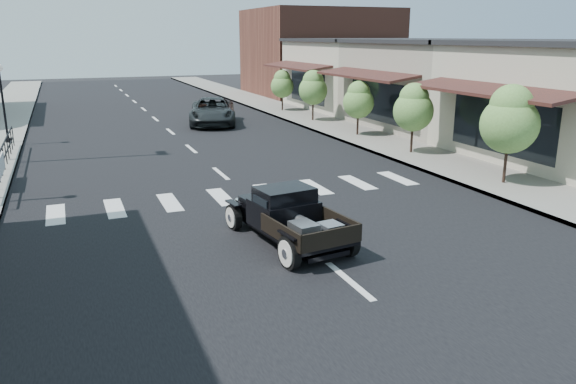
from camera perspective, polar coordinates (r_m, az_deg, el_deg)
name	(u,v)px	position (r m, az deg, el deg)	size (l,w,h in m)	color
ground	(294,235)	(14.23, 0.58, -4.40)	(120.00, 120.00, 0.00)	black
road	(178,138)	(28.26, -11.11, 5.40)	(14.00, 80.00, 0.02)	black
road_markings	(202,158)	(23.45, -8.77, 3.43)	(12.00, 60.00, 0.06)	silver
sidewalk_right	(333,127)	(30.93, 4.61, 6.63)	(3.00, 80.00, 0.15)	gray
storefront_mid	(457,86)	(32.47, 16.83, 10.31)	(10.00, 9.00, 4.50)	gray
storefront_far	(374,75)	(39.90, 8.70, 11.65)	(10.00, 9.00, 4.50)	#B8B09B
far_building_right	(319,53)	(48.93, 3.21, 13.96)	(11.00, 10.00, 7.00)	brown
railing	(3,156)	(22.87, -26.95, 3.26)	(0.08, 10.00, 1.00)	black
banner	(2,173)	(20.95, -27.07, 1.69)	(0.04, 2.20, 0.60)	silver
lamp_post_c	(3,102)	(28.62, -26.97, 8.13)	(0.36, 0.36, 3.65)	black
small_tree_a	(508,136)	(19.74, 21.46, 5.30)	(1.87, 1.87, 3.12)	#58873D
small_tree_b	(413,119)	(23.96, 12.57, 7.22)	(1.66, 1.66, 2.77)	#58873D
small_tree_c	(358,109)	(27.94, 7.14, 8.37)	(1.52, 1.52, 2.53)	#58873D
small_tree_d	(313,96)	(32.71, 2.55, 9.70)	(1.65, 1.65, 2.74)	#58873D
small_tree_e	(282,91)	(37.21, -0.59, 10.23)	(1.50, 1.50, 2.49)	#58873D
hotrod_pickup	(288,216)	(13.48, 0.03, -2.43)	(1.88, 4.02, 1.39)	black
second_car	(213,112)	(32.26, -7.67, 8.10)	(2.46, 5.33, 1.48)	black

